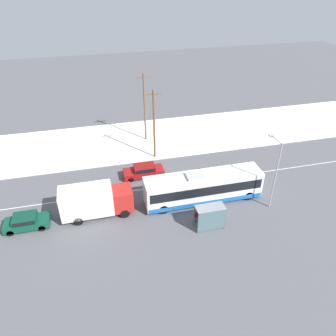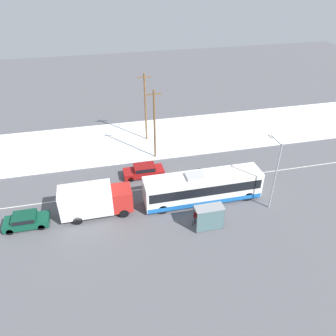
# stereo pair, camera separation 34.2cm
# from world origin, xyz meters

# --- Properties ---
(ground_plane) EXTENTS (120.00, 120.00, 0.00)m
(ground_plane) POSITION_xyz_m (0.00, 0.00, 0.00)
(ground_plane) COLOR #56565B
(snow_lot) EXTENTS (80.00, 11.49, 0.12)m
(snow_lot) POSITION_xyz_m (0.00, 11.37, 0.06)
(snow_lot) COLOR white
(snow_lot) RESTS_ON ground_plane
(lane_marking_center) EXTENTS (60.00, 0.12, 0.00)m
(lane_marking_center) POSITION_xyz_m (0.00, 0.00, 0.00)
(lane_marking_center) COLOR silver
(lane_marking_center) RESTS_ON ground_plane
(city_bus) EXTENTS (12.04, 2.57, 3.27)m
(city_bus) POSITION_xyz_m (0.84, -3.22, 1.60)
(city_bus) COLOR white
(city_bus) RESTS_ON ground_plane
(box_truck) EXTENTS (6.81, 2.30, 3.28)m
(box_truck) POSITION_xyz_m (-9.98, -3.02, 1.79)
(box_truck) COLOR silver
(box_truck) RESTS_ON ground_plane
(sedan_car) EXTENTS (4.58, 1.80, 1.41)m
(sedan_car) POSITION_xyz_m (-4.29, 2.51, 0.78)
(sedan_car) COLOR maroon
(sedan_car) RESTS_ON ground_plane
(parked_car_near_truck) EXTENTS (4.05, 1.80, 1.37)m
(parked_car_near_truck) POSITION_xyz_m (-16.40, -3.26, 0.75)
(parked_car_near_truck) COLOR #0F4733
(parked_car_near_truck) RESTS_ON ground_plane
(pedestrian_at_stop) EXTENTS (0.56, 0.25, 1.55)m
(pedestrian_at_stop) POSITION_xyz_m (-0.81, -6.44, 0.95)
(pedestrian_at_stop) COLOR #23232D
(pedestrian_at_stop) RESTS_ON ground_plane
(bus_shelter) EXTENTS (2.66, 1.20, 2.40)m
(bus_shelter) POSITION_xyz_m (0.09, -7.52, 1.67)
(bus_shelter) COLOR gray
(bus_shelter) RESTS_ON ground_plane
(streetlamp) EXTENTS (0.36, 2.39, 7.31)m
(streetlamp) POSITION_xyz_m (7.04, -5.47, 4.60)
(streetlamp) COLOR #9EA3A8
(streetlamp) RESTS_ON ground_plane
(utility_pole_roadside) EXTENTS (1.80, 0.24, 8.80)m
(utility_pole_roadside) POSITION_xyz_m (-2.21, 6.30, 4.59)
(utility_pole_roadside) COLOR brown
(utility_pole_roadside) RESTS_ON ground_plane
(utility_pole_snowlot) EXTENTS (1.80, 0.24, 9.24)m
(utility_pole_snowlot) POSITION_xyz_m (-2.44, 11.20, 4.81)
(utility_pole_snowlot) COLOR brown
(utility_pole_snowlot) RESTS_ON ground_plane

